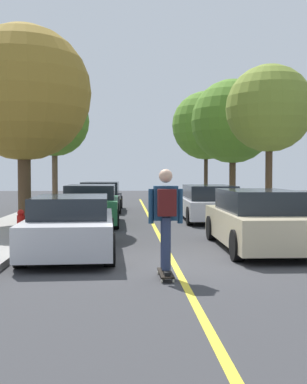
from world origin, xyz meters
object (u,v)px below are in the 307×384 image
(street_tree_left_near, at_px, (54,122))
(fire_hydrant, at_px, (21,223))
(parked_car_left_nearest, at_px, (71,225))
(street_tree_right_nearest, at_px, (269,109))
(parked_car_left_near, at_px, (91,205))
(street_tree_left_nearest, at_px, (24,93))
(street_tree_right_far, at_px, (206,126))
(parked_car_left_far, at_px, (100,197))
(street_tree_right_near, at_px, (233,122))
(skateboard, at_px, (166,273))
(parked_car_right_nearest, at_px, (258,220))
(parked_car_right_near, at_px, (209,203))
(skateboarder, at_px, (166,214))

(street_tree_left_near, bearing_deg, fire_hydrant, -86.77)
(parked_car_left_nearest, xyz_separation_m, street_tree_right_nearest, (6.33, 6.56, 3.45))
(parked_car_left_nearest, height_order, parked_car_left_near, parked_car_left_near)
(street_tree_left_nearest, height_order, street_tree_right_far, street_tree_right_far)
(parked_car_left_nearest, bearing_deg, street_tree_left_nearest, 111.92)
(parked_car_left_far, height_order, street_tree_right_near, street_tree_right_near)
(street_tree_right_near, height_order, skateboard, street_tree_right_near)
(street_tree_left_near, relative_size, fire_hydrant, 7.98)
(parked_car_right_nearest, bearing_deg, parked_car_right_near, 90.00)
(street_tree_right_nearest, relative_size, skateboarder, 3.18)
(street_tree_left_near, height_order, street_tree_right_nearest, street_tree_left_near)
(street_tree_right_nearest, bearing_deg, street_tree_right_far, 90.00)
(parked_car_right_near, distance_m, street_tree_left_nearest, 7.61)
(parked_car_right_nearest, xyz_separation_m, street_tree_left_near, (-6.33, 11.48, 3.45))
(street_tree_right_nearest, height_order, fire_hydrant, street_tree_right_nearest)
(street_tree_right_nearest, distance_m, skateboard, 11.00)
(street_tree_right_near, bearing_deg, street_tree_right_far, 90.00)
(parked_car_left_nearest, height_order, fire_hydrant, parked_car_left_nearest)
(parked_car_left_nearest, bearing_deg, parked_car_left_far, 90.00)
(parked_car_left_nearest, relative_size, parked_car_left_far, 1.00)
(parked_car_right_near, distance_m, street_tree_right_far, 14.07)
(parked_car_left_near, xyz_separation_m, street_tree_left_nearest, (-2.06, -0.98, 3.64))
(street_tree_left_nearest, distance_m, street_tree_right_near, 11.24)
(parked_car_right_nearest, height_order, street_tree_right_nearest, street_tree_right_nearest)
(street_tree_right_near, height_order, fire_hydrant, street_tree_right_near)
(street_tree_left_near, distance_m, street_tree_right_far, 12.06)
(parked_car_left_far, bearing_deg, street_tree_right_far, 52.74)
(street_tree_left_near, relative_size, skateboarder, 3.22)
(street_tree_right_near, bearing_deg, parked_car_left_nearest, -116.70)
(street_tree_right_near, bearing_deg, parked_car_left_far, -176.32)
(skateboard, bearing_deg, parked_car_left_near, 101.99)
(parked_car_right_nearest, bearing_deg, fire_hydrant, 165.53)
(street_tree_left_near, bearing_deg, street_tree_right_nearest, -32.41)
(parked_car_left_near, bearing_deg, parked_car_left_nearest, -90.00)
(fire_hydrant, bearing_deg, skateboarder, -53.76)
(street_tree_left_nearest, xyz_separation_m, skateboarder, (3.93, -7.83, -3.23))
(street_tree_right_near, bearing_deg, street_tree_right_nearest, -90.00)
(parked_car_left_near, distance_m, street_tree_right_far, 16.27)
(street_tree_right_nearest, bearing_deg, street_tree_left_nearest, -170.38)
(parked_car_left_near, relative_size, street_tree_right_nearest, 0.81)
(parked_car_right_near, distance_m, skateboard, 10.21)
(parked_car_left_nearest, xyz_separation_m, street_tree_left_nearest, (-2.06, 5.13, 3.69))
(parked_car_left_nearest, height_order, parked_car_right_nearest, parked_car_right_nearest)
(parked_car_left_far, relative_size, street_tree_right_far, 0.67)
(fire_hydrant, bearing_deg, parked_car_left_near, 70.44)
(parked_car_right_nearest, relative_size, street_tree_left_near, 0.82)
(street_tree_left_nearest, relative_size, skateboarder, 3.66)
(parked_car_right_nearest, height_order, street_tree_left_nearest, street_tree_left_nearest)
(parked_car_left_near, relative_size, parked_car_left_far, 0.96)
(parked_car_right_nearest, distance_m, parked_car_right_near, 6.83)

